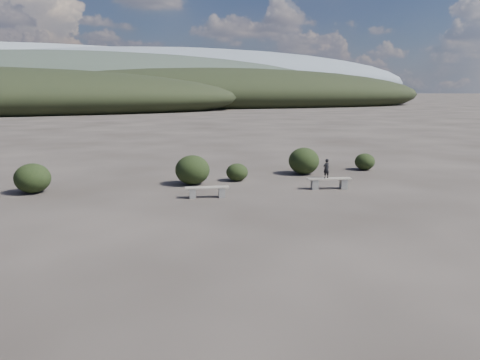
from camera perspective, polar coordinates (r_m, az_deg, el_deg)
name	(u,v)px	position (r m, az deg, el deg)	size (l,w,h in m)	color
ground	(306,236)	(13.84, 8.09, -6.83)	(1200.00, 1200.00, 0.00)	#2B2622
bench_left	(207,191)	(18.56, -4.03, -1.36)	(1.78, 0.73, 0.43)	slate
bench_right	(329,182)	(20.52, 10.81, -0.28)	(1.94, 0.91, 0.48)	slate
seated_person	(326,169)	(20.38, 10.48, 1.38)	(0.31, 0.20, 0.84)	black
shrub_b	(192,170)	(21.18, -5.82, 1.23)	(1.55, 1.55, 1.33)	black
shrub_c	(237,172)	(21.97, -0.36, 0.96)	(1.03, 1.03, 0.82)	black
shrub_d	(304,161)	(23.94, 7.79, 2.32)	(1.55, 1.55, 1.35)	black
shrub_e	(365,162)	(25.90, 14.97, 2.17)	(1.06, 1.06, 0.89)	black
shrub_f	(32,178)	(21.15, -23.97, 0.20)	(1.46, 1.46, 1.23)	black
mountain_ridges	(64,81)	(350.72, -20.70, 11.23)	(500.00, 400.00, 56.00)	black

